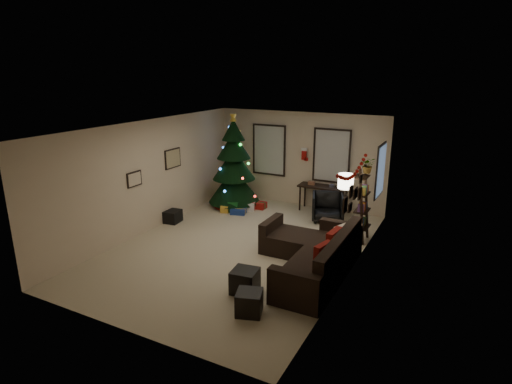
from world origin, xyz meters
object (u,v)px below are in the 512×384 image
(desk, at_px, (323,189))
(desk_chair, at_px, (327,207))
(bookshelf, at_px, (363,206))
(sofa, at_px, (314,256))
(christmas_tree, at_px, (234,168))

(desk, height_order, desk_chair, desk_chair)
(desk_chair, bearing_deg, bookshelf, -59.49)
(desk_chair, bearing_deg, desk, 98.67)
(desk, xyz_separation_m, bookshelf, (1.47, -1.57, 0.20))
(desk_chair, xyz_separation_m, bookshelf, (1.12, -0.92, 0.48))
(sofa, xyz_separation_m, desk_chair, (-0.65, 2.82, 0.08))
(christmas_tree, height_order, bookshelf, christmas_tree)
(desk, bearing_deg, bookshelf, -46.91)
(sofa, distance_m, bookshelf, 2.04)
(bookshelf, bearing_deg, sofa, -103.92)
(christmas_tree, distance_m, sofa, 4.50)
(desk_chair, distance_m, bookshelf, 1.53)
(christmas_tree, bearing_deg, desk, 15.90)
(christmas_tree, height_order, sofa, christmas_tree)
(desk, distance_m, bookshelf, 2.16)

